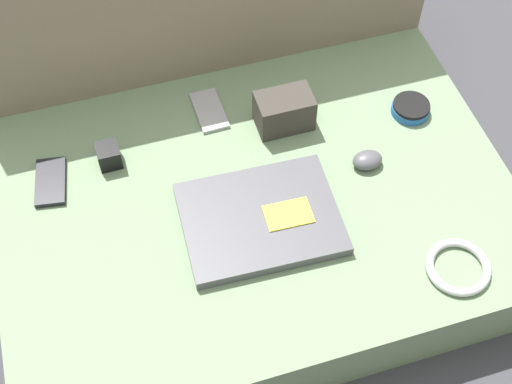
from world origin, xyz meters
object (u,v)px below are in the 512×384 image
at_px(speaker_puck, 411,108).
at_px(camera_pouch, 284,111).
at_px(computer_mouse, 367,160).
at_px(phone_black, 209,111).
at_px(phone_silver, 51,182).
at_px(laptop, 261,219).
at_px(charger_brick, 109,155).

relative_size(speaker_puck, camera_pouch, 0.70).
bearing_deg(computer_mouse, phone_black, 139.10).
height_order(phone_silver, camera_pouch, camera_pouch).
bearing_deg(phone_silver, speaker_puck, 6.37).
relative_size(phone_silver, camera_pouch, 1.04).
height_order(laptop, camera_pouch, camera_pouch).
bearing_deg(speaker_puck, charger_brick, 175.40).
xyz_separation_m(phone_silver, camera_pouch, (0.50, 0.01, 0.03)).
distance_m(speaker_puck, phone_silver, 0.77).
distance_m(phone_silver, phone_black, 0.37).
height_order(laptop, charger_brick, charger_brick).
bearing_deg(laptop, phone_black, 96.71).
relative_size(computer_mouse, camera_pouch, 0.53).
xyz_separation_m(laptop, camera_pouch, (0.12, 0.23, 0.03)).
relative_size(computer_mouse, charger_brick, 1.28).
relative_size(phone_black, charger_brick, 2.43).
relative_size(phone_silver, phone_black, 1.03).
bearing_deg(charger_brick, laptop, -42.29).
distance_m(computer_mouse, phone_silver, 0.64).
xyz_separation_m(computer_mouse, charger_brick, (-0.50, 0.16, 0.01)).
distance_m(speaker_puck, camera_pouch, 0.28).
bearing_deg(camera_pouch, computer_mouse, -50.31).
bearing_deg(laptop, speaker_puck, 26.69).
distance_m(computer_mouse, phone_black, 0.36).
bearing_deg(phone_black, camera_pouch, -30.39).
xyz_separation_m(phone_black, camera_pouch, (0.14, -0.08, 0.04)).
xyz_separation_m(phone_silver, phone_black, (0.35, 0.09, -0.00)).
height_order(computer_mouse, charger_brick, charger_brick).
height_order(camera_pouch, charger_brick, camera_pouch).
bearing_deg(laptop, phone_silver, 153.22).
bearing_deg(phone_silver, camera_pouch, 10.54).
xyz_separation_m(laptop, phone_black, (-0.02, 0.30, -0.01)).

